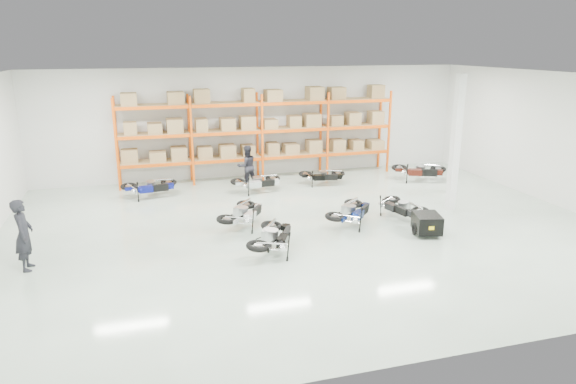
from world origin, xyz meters
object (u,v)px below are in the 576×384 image
object	(u,v)px
trailer	(427,223)
person_back	(247,166)
moto_back_a	(150,183)
moto_touring_right	(401,203)
moto_blue_centre	(351,208)
moto_silver_left	(243,209)
moto_black_far_left	(273,233)
moto_back_d	(419,167)
moto_back_b	(257,179)
moto_back_c	(322,173)
person_left	(24,235)

from	to	relation	value
trailer	person_back	bearing A→B (deg)	134.91
moto_back_a	person_back	world-z (taller)	person_back
moto_touring_right	person_back	world-z (taller)	person_back
moto_blue_centre	moto_touring_right	distance (m)	1.79
moto_silver_left	moto_back_a	size ratio (longest dim) A/B	1.05
trailer	moto_black_far_left	bearing A→B (deg)	-165.34
moto_back_d	moto_touring_right	bearing A→B (deg)	167.66
moto_silver_left	moto_back_a	bearing A→B (deg)	-22.94
moto_black_far_left	moto_back_b	distance (m)	5.91
moto_silver_left	person_back	world-z (taller)	person_back
moto_back_b	moto_back_d	xyz separation A→B (m)	(6.71, -0.21, 0.06)
moto_back_a	person_back	bearing A→B (deg)	-89.17
moto_silver_left	moto_back_a	xyz separation A→B (m)	(-2.67, 4.03, -0.03)
moto_back_c	moto_touring_right	bearing A→B (deg)	-154.39
moto_silver_left	person_back	size ratio (longest dim) A/B	1.11
trailer	person_left	world-z (taller)	person_left
moto_back_b	moto_back_c	bearing A→B (deg)	-87.85
moto_back_c	moto_back_a	bearing A→B (deg)	102.19
moto_silver_left	person_left	distance (m)	5.97
moto_black_far_left	moto_blue_centre	bearing A→B (deg)	-125.86
trailer	moto_blue_centre	bearing A→B (deg)	155.66
moto_silver_left	moto_touring_right	bearing A→B (deg)	-153.08
moto_blue_centre	moto_back_d	bearing A→B (deg)	-94.20
moto_back_a	person_left	size ratio (longest dim) A/B	0.96
moto_back_a	person_left	bearing A→B (deg)	144.40
moto_back_a	moto_back_b	distance (m)	3.92
moto_touring_right	trailer	bearing A→B (deg)	-101.93
moto_blue_centre	moto_back_b	xyz separation A→B (m)	(-1.98, 4.40, -0.04)
moto_black_far_left	moto_back_d	world-z (taller)	moto_back_d
moto_back_c	moto_back_d	xyz separation A→B (m)	(3.99, -0.53, 0.09)
trailer	moto_back_a	size ratio (longest dim) A/B	0.90
moto_black_far_left	person_left	size ratio (longest dim) A/B	1.02
moto_back_c	person_left	bearing A→B (deg)	132.47
moto_back_c	person_back	world-z (taller)	person_back
moto_silver_left	moto_back_a	world-z (taller)	moto_silver_left
moto_silver_left	moto_back_b	distance (m)	3.84
moto_back_d	person_back	bearing A→B (deg)	105.05
trailer	moto_back_a	bearing A→B (deg)	155.29
moto_touring_right	moto_back_d	xyz separation A→B (m)	(2.96, 4.01, 0.08)
trailer	moto_back_c	distance (m)	6.23
moto_back_c	person_left	size ratio (longest dim) A/B	0.88
moto_black_far_left	trailer	world-z (taller)	moto_black_far_left
moto_back_a	moto_back_b	size ratio (longest dim) A/B	1.03
moto_back_c	person_back	size ratio (longest dim) A/B	0.97
moto_black_far_left	moto_back_d	size ratio (longest dim) A/B	0.98
trailer	moto_back_d	distance (m)	6.34
moto_black_far_left	person_back	size ratio (longest dim) A/B	1.12
moto_black_far_left	moto_back_c	bearing A→B (deg)	-93.02
trailer	moto_back_b	world-z (taller)	moto_back_b
moto_touring_right	person_left	bearing A→B (deg)	173.33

